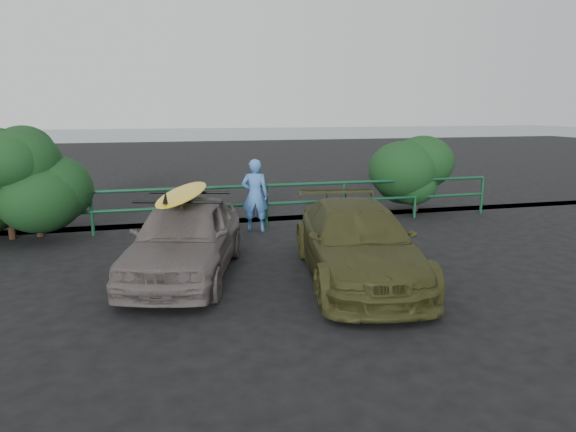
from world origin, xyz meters
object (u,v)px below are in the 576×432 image
at_px(guardrail, 225,207).
at_px(surfboard, 184,193).
at_px(sedan, 185,237).
at_px(olive_vehicle, 357,242).
at_px(man, 255,195).

distance_m(guardrail, surfboard, 3.66).
height_order(sedan, olive_vehicle, sedan).
relative_size(sedan, man, 2.32).
bearing_deg(sedan, guardrail, 87.55).
height_order(man, surfboard, man).
height_order(guardrail, olive_vehicle, olive_vehicle).
relative_size(guardrail, surfboard, 5.07).
distance_m(guardrail, sedan, 3.55).
bearing_deg(olive_vehicle, surfboard, 171.66).
xyz_separation_m(sedan, olive_vehicle, (2.77, -0.90, -0.04)).
height_order(guardrail, man, man).
bearing_deg(guardrail, olive_vehicle, -68.97).
bearing_deg(surfboard, olive_vehicle, -1.80).
bearing_deg(man, olive_vehicle, 119.27).
distance_m(guardrail, olive_vehicle, 4.56).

